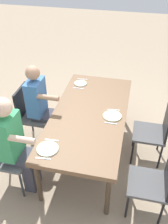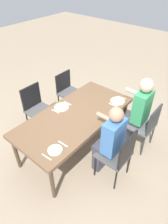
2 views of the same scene
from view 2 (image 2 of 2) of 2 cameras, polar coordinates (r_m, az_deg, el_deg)
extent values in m
plane|color=gray|center=(3.81, -2.21, -9.49)|extent=(16.00, 16.00, 0.00)
cube|color=brown|center=(3.32, -2.51, -1.18)|extent=(2.07, 0.99, 0.06)
cylinder|color=#473828|center=(3.99, 11.34, -1.05)|extent=(0.06, 0.06, 0.68)
cylinder|color=#473828|center=(2.96, -8.99, -19.27)|extent=(0.06, 0.06, 0.68)
cylinder|color=#473828|center=(4.34, 1.93, 3.37)|extent=(0.06, 0.06, 0.68)
cylinder|color=#473828|center=(3.42, -18.69, -10.93)|extent=(0.06, 0.06, 0.68)
cube|color=#5B5E61|center=(3.65, 15.71, -3.57)|extent=(0.44, 0.44, 0.04)
cube|color=#2D3338|center=(3.47, 19.22, -2.21)|extent=(0.42, 0.03, 0.44)
cylinder|color=#2D3338|center=(3.99, 13.97, -3.64)|extent=(0.03, 0.03, 0.45)
cylinder|color=#2D3338|center=(3.73, 11.18, -6.67)|extent=(0.03, 0.03, 0.45)
cylinder|color=#2D3338|center=(3.90, 18.84, -5.94)|extent=(0.03, 0.03, 0.45)
cylinder|color=#2D3338|center=(3.64, 16.35, -9.23)|extent=(0.03, 0.03, 0.45)
cube|color=#4F4F50|center=(4.40, -3.89, 5.36)|extent=(0.44, 0.44, 0.04)
cube|color=black|center=(4.41, -5.94, 8.56)|extent=(0.42, 0.03, 0.42)
cylinder|color=black|center=(4.31, -3.63, 0.87)|extent=(0.03, 0.03, 0.42)
cylinder|color=black|center=(4.53, -0.38, 3.10)|extent=(0.03, 0.03, 0.42)
cylinder|color=black|center=(4.53, -7.17, 2.73)|extent=(0.03, 0.03, 0.42)
cylinder|color=black|center=(4.75, -3.90, 4.78)|extent=(0.03, 0.03, 0.42)
cube|color=#4F4F50|center=(3.08, 8.32, -11.81)|extent=(0.44, 0.44, 0.04)
cube|color=black|center=(2.85, 12.16, -10.61)|extent=(0.42, 0.03, 0.47)
cylinder|color=black|center=(3.44, 7.02, -11.05)|extent=(0.03, 0.03, 0.45)
cylinder|color=black|center=(3.23, 3.10, -15.04)|extent=(0.03, 0.03, 0.45)
cylinder|color=black|center=(3.33, 12.58, -14.05)|extent=(0.03, 0.03, 0.45)
cylinder|color=black|center=(3.12, 8.95, -18.46)|extent=(0.03, 0.03, 0.45)
cube|color=#4F4F50|center=(3.93, -12.46, 0.29)|extent=(0.44, 0.44, 0.04)
cube|color=black|center=(3.93, -14.79, 4.14)|extent=(0.42, 0.03, 0.47)
cylinder|color=black|center=(3.87, -12.31, -4.94)|extent=(0.03, 0.03, 0.44)
cylinder|color=black|center=(4.05, -8.25, -2.17)|extent=(0.03, 0.03, 0.44)
cylinder|color=black|center=(4.12, -15.72, -2.55)|extent=(0.03, 0.03, 0.44)
cylinder|color=black|center=(4.28, -11.75, -0.05)|extent=(0.03, 0.03, 0.44)
cube|color=#3F3F4C|center=(3.34, 4.49, -12.59)|extent=(0.24, 0.14, 0.46)
cube|color=#3F3F4C|center=(3.10, 6.10, -10.10)|extent=(0.28, 0.32, 0.10)
cube|color=#3F72B2|center=(2.83, 8.36, -6.83)|extent=(0.34, 0.20, 0.53)
sphere|color=tan|center=(2.58, 9.13, -0.73)|extent=(0.20, 0.20, 0.20)
cylinder|color=tan|center=(2.93, 6.15, -1.63)|extent=(0.07, 0.30, 0.07)
cube|color=#3F3F4C|center=(3.87, 11.94, -4.71)|extent=(0.24, 0.14, 0.46)
cube|color=#3F3F4C|center=(3.67, 13.71, -2.08)|extent=(0.28, 0.32, 0.10)
cube|color=#389E60|center=(3.44, 16.10, 1.38)|extent=(0.34, 0.20, 0.56)
sphere|color=beige|center=(3.22, 17.35, 7.23)|extent=(0.22, 0.22, 0.22)
cylinder|color=beige|center=(3.55, 14.04, 5.51)|extent=(0.07, 0.30, 0.07)
cylinder|color=white|center=(3.65, 9.50, 3.09)|extent=(0.26, 0.26, 0.01)
torus|color=#A4C786|center=(3.65, 9.51, 3.18)|extent=(0.26, 0.26, 0.01)
cube|color=silver|center=(3.76, 10.71, 4.05)|extent=(0.04, 0.17, 0.01)
cube|color=silver|center=(3.55, 8.20, 2.00)|extent=(0.02, 0.17, 0.01)
cylinder|color=silver|center=(3.48, -6.32, 1.41)|extent=(0.26, 0.26, 0.01)
torus|color=#A0BE77|center=(3.47, -6.33, 1.50)|extent=(0.26, 0.26, 0.01)
cube|color=silver|center=(3.56, -4.62, 2.48)|extent=(0.02, 0.17, 0.01)
cube|color=silver|center=(3.40, -8.09, 0.20)|extent=(0.03, 0.17, 0.01)
cylinder|color=white|center=(2.77, -8.22, -10.65)|extent=(0.20, 0.20, 0.01)
torus|color=#A9CD91|center=(2.76, -8.24, -10.56)|extent=(0.20, 0.20, 0.01)
cube|color=silver|center=(2.83, -6.01, -8.99)|extent=(0.02, 0.17, 0.01)
cube|color=silver|center=(2.71, -10.56, -12.46)|extent=(0.03, 0.17, 0.01)
camera|label=1|loc=(5.09, 16.49, 36.67)|focal=40.15mm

